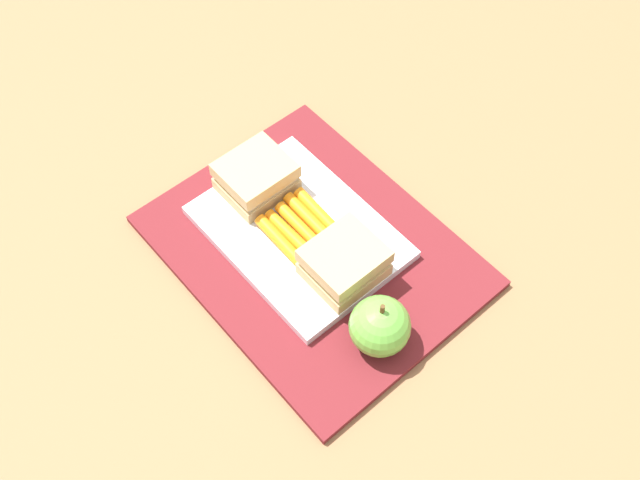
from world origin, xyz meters
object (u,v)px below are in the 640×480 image
sandwich_half_right (344,262)px  carrot_sticks_bundle (299,226)px  apple (380,326)px  food_tray (299,232)px  sandwich_half_left (256,177)px

sandwich_half_right → carrot_sticks_bundle: 0.08m
apple → sandwich_half_right: bearing=164.0°
food_tray → sandwich_half_left: size_ratio=2.88×
sandwich_half_left → sandwich_half_right: (0.16, 0.00, 0.00)m
food_tray → sandwich_half_right: size_ratio=2.88×
apple → sandwich_half_left: bearing=174.4°
food_tray → apple: bearing=-8.3°
carrot_sticks_bundle → apple: bearing=-8.4°
sandwich_half_left → sandwich_half_right: same height
sandwich_half_left → food_tray: bearing=0.0°
sandwich_half_right → apple: bearing=-16.0°
food_tray → sandwich_half_left: sandwich_half_left is taller
sandwich_half_left → sandwich_half_right: bearing=0.0°
carrot_sticks_bundle → sandwich_half_left: bearing=180.0°
sandwich_half_right → sandwich_half_left: bearing=180.0°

